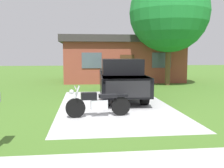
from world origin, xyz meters
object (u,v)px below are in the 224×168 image
at_px(shade_tree, 169,13).
at_px(neighbor_house, 122,59).
at_px(motorcycle, 98,103).
at_px(pickup_truck, 121,78).

relative_size(shade_tree, neighbor_house, 0.79).
distance_m(motorcycle, shade_tree, 11.11).
bearing_deg(shade_tree, neighbor_house, 127.93).
height_order(motorcycle, shade_tree, shade_tree).
relative_size(pickup_truck, shade_tree, 0.75).
height_order(pickup_truck, neighbor_house, neighbor_house).
bearing_deg(pickup_truck, neighbor_house, 81.18).
bearing_deg(neighbor_house, shade_tree, -52.07).
distance_m(pickup_truck, neighbor_house, 8.49).
xyz_separation_m(motorcycle, pickup_truck, (1.34, 3.79, 0.48)).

